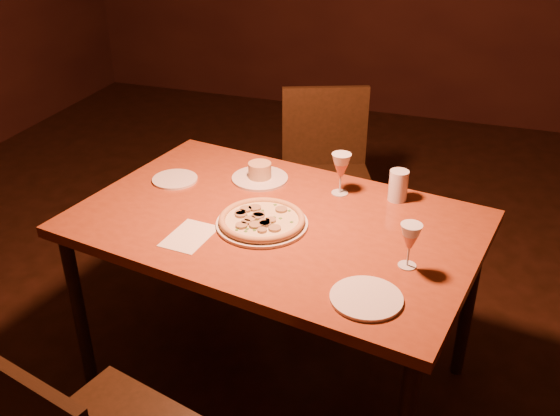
% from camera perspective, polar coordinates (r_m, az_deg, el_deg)
% --- Properties ---
extents(floor, '(7.00, 7.00, 0.00)m').
position_cam_1_polar(floor, '(2.78, 0.07, -15.99)').
color(floor, black).
rests_on(floor, ground).
extents(dining_table, '(1.62, 1.19, 0.79)m').
position_cam_1_polar(dining_table, '(2.37, -0.36, -2.47)').
color(dining_table, brown).
rests_on(dining_table, floor).
extents(chair_far, '(0.60, 0.60, 0.95)m').
position_cam_1_polar(chair_far, '(3.33, 4.26, 3.45)').
color(chair_far, black).
rests_on(chair_far, floor).
extents(pizza_plate, '(0.34, 0.34, 0.04)m').
position_cam_1_polar(pizza_plate, '(2.29, -1.66, -1.15)').
color(pizza_plate, silver).
rests_on(pizza_plate, dining_table).
extents(ramekin_saucer, '(0.24, 0.24, 0.08)m').
position_cam_1_polar(ramekin_saucer, '(2.62, -1.86, 3.11)').
color(ramekin_saucer, silver).
rests_on(ramekin_saucer, dining_table).
extents(wine_glass_far, '(0.08, 0.08, 0.17)m').
position_cam_1_polar(wine_glass_far, '(2.49, 5.57, 3.11)').
color(wine_glass_far, '#CC7255').
rests_on(wine_glass_far, dining_table).
extents(wine_glass_right, '(0.07, 0.07, 0.16)m').
position_cam_1_polar(wine_glass_right, '(2.07, 11.75, -3.39)').
color(wine_glass_right, '#CC7255').
rests_on(wine_glass_right, dining_table).
extents(water_tumbler, '(0.07, 0.07, 0.12)m').
position_cam_1_polar(water_tumbler, '(2.49, 10.76, 2.03)').
color(water_tumbler, silver).
rests_on(water_tumbler, dining_table).
extents(side_plate_left, '(0.19, 0.19, 0.01)m').
position_cam_1_polar(side_plate_left, '(2.66, -9.59, 2.61)').
color(side_plate_left, silver).
rests_on(side_plate_left, dining_table).
extents(side_plate_near, '(0.22, 0.22, 0.01)m').
position_cam_1_polar(side_plate_near, '(1.94, 7.89, -8.17)').
color(side_plate_near, silver).
rests_on(side_plate_near, dining_table).
extents(menu_card, '(0.16, 0.22, 0.00)m').
position_cam_1_polar(menu_card, '(2.25, -8.27, -2.56)').
color(menu_card, beige).
rests_on(menu_card, dining_table).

